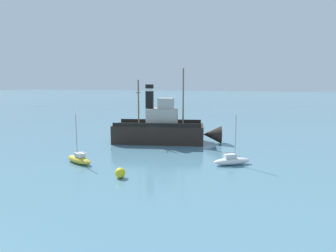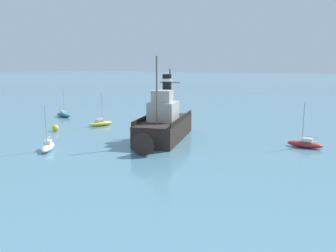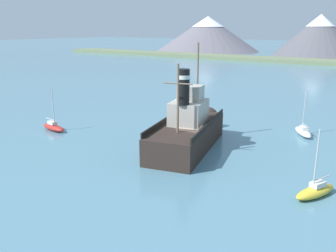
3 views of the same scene
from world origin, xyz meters
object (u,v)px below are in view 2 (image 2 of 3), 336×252
Objects in this scene: sailboat_yellow at (101,123)px; old_tugboat at (163,125)px; mooring_buoy at (55,128)px; sailboat_teal at (64,115)px; sailboat_white at (48,146)px; sailboat_red at (305,144)px.

old_tugboat is at bearing 161.99° from sailboat_yellow.
mooring_buoy is at bearing 7.28° from old_tugboat.
old_tugboat is 3.02× the size of sailboat_teal.
sailboat_white is at bearing 107.45° from sailboat_yellow.
old_tugboat is at bearing -128.82° from sailboat_white.
sailboat_white is at bearing 130.51° from sailboat_teal.
old_tugboat is 16.13m from sailboat_red.
sailboat_red is at bearing -165.92° from old_tugboat.
old_tugboat reaches higher than sailboat_teal.
sailboat_red is 1.00× the size of sailboat_teal.
sailboat_red is at bearing 173.95° from sailboat_teal.
old_tugboat is 3.02× the size of sailboat_yellow.
sailboat_white is (23.87, 14.21, 0.00)m from sailboat_red.
sailboat_red is 5.57× the size of mooring_buoy.
sailboat_teal is (39.60, -4.20, 0.00)m from sailboat_red.
old_tugboat is 13.29m from sailboat_white.
old_tugboat reaches higher than sailboat_yellow.
mooring_buoy is at bearing 129.54° from sailboat_teal.
sailboat_yellow is at bearing -114.63° from mooring_buoy.
sailboat_teal is 5.57× the size of mooring_buoy.
old_tugboat is at bearing 161.34° from sailboat_teal.
sailboat_white reaches higher than mooring_buoy.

